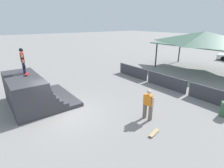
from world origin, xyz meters
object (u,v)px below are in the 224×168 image
at_px(skater_on_deck, 23,59).
at_px(skateboard_on_deck, 27,74).
at_px(bystander_walking, 148,103).
at_px(skateboard_on_ground, 154,133).

bearing_deg(skater_on_deck, skateboard_on_deck, 12.86).
distance_m(skater_on_deck, bystander_walking, 8.24).
height_order(skater_on_deck, skateboard_on_ground, skater_on_deck).
xyz_separation_m(skateboard_on_deck, bystander_walking, (6.03, 4.70, -1.07)).
bearing_deg(skater_on_deck, skateboard_on_ground, 38.85).
distance_m(skateboard_on_deck, skateboard_on_ground, 8.43).
relative_size(skater_on_deck, skateboard_on_ground, 1.91).
bearing_deg(skateboard_on_ground, skateboard_on_deck, -76.29).
height_order(skateboard_on_deck, skateboard_on_ground, skateboard_on_deck).
bearing_deg(bystander_walking, skateboard_on_deck, 31.30).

